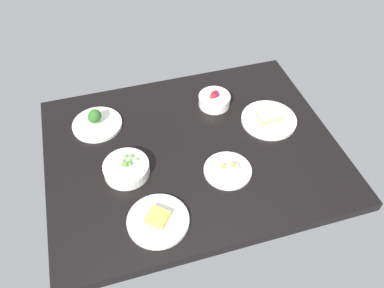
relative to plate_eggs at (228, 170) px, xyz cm
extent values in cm
cube|color=black|center=(9.18, -15.11, -3.09)|extent=(110.82, 86.99, 4.00)
cylinder|color=white|center=(0.02, -0.06, -0.54)|extent=(17.60, 17.60, 1.11)
torus|color=#B7B7BC|center=(0.02, -0.06, 0.01)|extent=(15.99, 15.99, 0.50)
ellipsoid|color=white|center=(-1.71, 0.49, 1.35)|extent=(4.85, 4.85, 2.67)
sphere|color=yellow|center=(-1.71, 0.49, 2.55)|extent=(1.94, 1.94, 1.94)
ellipsoid|color=white|center=(1.91, -0.09, 1.27)|extent=(4.56, 4.56, 2.51)
sphere|color=yellow|center=(1.91, -0.09, 2.40)|extent=(1.82, 1.82, 1.82)
cylinder|color=white|center=(35.41, -9.92, 1.08)|extent=(16.64, 16.64, 4.35)
torus|color=white|center=(35.41, -9.92, 3.25)|extent=(16.77, 16.77, 0.80)
sphere|color=#599E38|center=(30.97, -10.97, 3.83)|extent=(1.15, 1.15, 1.15)
sphere|color=#599E38|center=(35.50, -9.20, 3.94)|extent=(1.37, 1.37, 1.37)
sphere|color=#599E38|center=(33.62, -11.09, 3.80)|extent=(1.10, 1.10, 1.10)
sphere|color=#599E38|center=(34.66, -13.47, 3.92)|extent=(1.35, 1.35, 1.35)
sphere|color=#599E38|center=(32.79, -12.94, 4.02)|extent=(1.54, 1.54, 1.54)
sphere|color=#599E38|center=(36.42, -9.86, 3.93)|extent=(1.36, 1.36, 1.36)
sphere|color=#599E38|center=(35.45, -9.99, 4.03)|extent=(1.57, 1.57, 1.57)
sphere|color=#599E38|center=(35.78, -11.84, 3.80)|extent=(1.09, 1.09, 1.09)
sphere|color=#599E38|center=(33.83, -9.26, 3.99)|extent=(1.48, 1.48, 1.48)
cylinder|color=white|center=(42.73, -37.59, -0.41)|extent=(20.03, 20.03, 1.36)
torus|color=#B7B7BC|center=(42.73, -37.59, 0.27)|extent=(18.13, 18.13, 0.50)
cylinder|color=#9EBC72|center=(43.38, -37.40, 1.19)|extent=(1.68, 1.68, 1.84)
sphere|color=#2D6023|center=(43.38, -37.40, 3.91)|extent=(4.79, 4.79, 4.79)
cylinder|color=#9EBC72|center=(42.75, -37.60, 1.48)|extent=(1.76, 1.76, 2.42)
sphere|color=#2D6023|center=(42.75, -37.60, 4.57)|extent=(5.04, 5.04, 5.04)
cylinder|color=white|center=(-7.02, -36.30, 1.20)|extent=(13.34, 13.34, 4.58)
torus|color=white|center=(-7.02, -36.30, 3.49)|extent=(13.60, 13.60, 0.80)
sphere|color=#59144C|center=(-7.98, -36.02, 4.41)|extent=(1.86, 1.86, 1.86)
sphere|color=maroon|center=(-6.57, -36.87, 4.52)|extent=(2.07, 2.07, 2.07)
sphere|color=maroon|center=(-7.77, -37.27, 4.57)|extent=(2.17, 2.17, 2.17)
sphere|color=#B2232D|center=(-5.38, -35.50, 4.35)|extent=(1.73, 1.73, 1.73)
sphere|color=maroon|center=(-6.70, -35.77, 4.56)|extent=(2.15, 2.15, 2.15)
sphere|color=#59144C|center=(-7.09, -36.36, 4.51)|extent=(2.04, 2.04, 2.04)
sphere|color=#59144C|center=(-6.73, -36.10, 4.42)|extent=(1.86, 1.86, 1.86)
sphere|color=#B2232D|center=(-7.13, -37.79, 4.30)|extent=(1.63, 1.63, 1.63)
sphere|color=#B2232D|center=(-6.38, -36.35, 4.37)|extent=(1.77, 1.77, 1.77)
cylinder|color=white|center=(-25.23, -20.17, -0.33)|extent=(22.59, 22.59, 1.54)
torus|color=#B7B7BC|center=(-25.23, -20.17, 0.44)|extent=(20.38, 20.38, 0.50)
cube|color=beige|center=(-25.23, -20.17, 1.04)|extent=(10.01, 7.57, 1.20)
cube|color=#E5B24C|center=(-25.23, -20.17, 2.04)|extent=(10.01, 7.57, 0.80)
cube|color=beige|center=(-25.23, -20.17, 3.04)|extent=(10.01, 7.57, 1.20)
cylinder|color=white|center=(29.26, 13.56, -0.32)|extent=(20.60, 20.60, 1.55)
torus|color=#B7B7BC|center=(29.26, 13.56, 0.45)|extent=(18.62, 18.62, 0.50)
cube|color=#F2D14C|center=(29.26, 13.56, 1.75)|extent=(9.19, 9.15, 2.60)
camera|label=1|loc=(38.05, 82.59, 111.62)|focal=36.76mm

